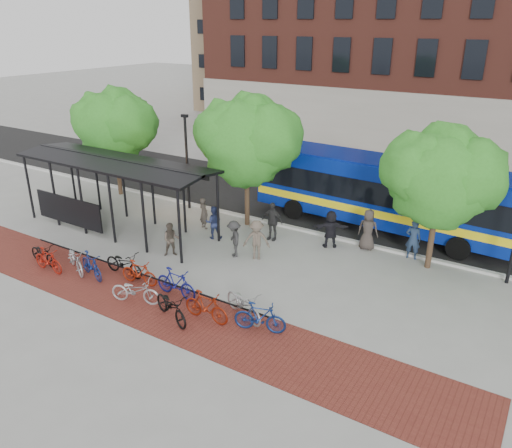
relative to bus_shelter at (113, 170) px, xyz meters
The scene contains 32 objects.
ground 8.68m from the bus_shelter, ahead, with size 160.00×160.00×0.00m, color #9E9E99.
asphalt_street 12.12m from the bus_shelter, 46.19° to the left, with size 160.00×8.00×0.01m, color black.
curb 9.74m from the bus_shelter, 28.84° to the left, with size 160.00×0.25×0.12m, color #B7B7B2.
brick_strip 8.19m from the bus_shelter, 36.40° to the right, with size 24.00×3.00×0.01m, color maroon.
bike_rack_rail 6.74m from the bus_shelter, 36.84° to the right, with size 12.00×0.05×0.95m, color black.
bus_shelter is the anchor object (origin of this frame).
tree_a 5.52m from the bus_shelter, 134.60° to the left, with size 4.90×4.00×6.18m.
tree_b 6.64m from the bus_shelter, 36.21° to the left, with size 5.15×4.20×6.47m.
tree_c 14.77m from the bus_shelter, 15.06° to the left, with size 4.66×3.80×5.92m.
lamp_post_left 4.24m from the bus_shelter, 74.47° to the left, with size 0.35×0.20×5.12m.
bus 12.99m from the bus_shelter, 32.09° to the left, with size 13.04×3.64×3.48m.
bike_0 5.17m from the bus_shelter, 87.42° to the right, with size 0.61×1.76×0.92m, color black.
bike_1 5.54m from the bus_shelter, 78.31° to the right, with size 0.48×1.69×1.02m, color #9F1A0E.
bike_2 5.27m from the bus_shelter, 65.26° to the right, with size 0.70×2.01×1.06m, color #949497.
bike_3 5.72m from the bus_shelter, 55.60° to the right, with size 0.50×1.77×1.06m, color navy.
bike_4 5.74m from the bus_shelter, 41.43° to the right, with size 0.68×1.96×1.03m, color black.
bike_5 6.63m from the bus_shelter, 36.56° to the right, with size 0.46×1.65×0.99m, color #9E270E.
bike_6 7.91m from the bus_shelter, 39.24° to the right, with size 0.66×1.90×1.00m, color #A0A0A2.
bike_7 8.08m from the bus_shelter, 28.16° to the right, with size 0.53×1.88×1.13m, color navy.
bike_8 9.44m from the bus_shelter, 32.69° to the right, with size 0.71×2.03×1.07m, color black.
bike_9 10.03m from the bus_shelter, 26.36° to the right, with size 0.51×1.81×1.09m, color maroon.
bike_10 10.58m from the bus_shelter, 19.69° to the right, with size 0.71×2.03×1.07m, color gray.
bike_11 11.57m from the bus_shelter, 20.18° to the right, with size 0.50×1.78×1.07m, color navy.
pedestrian_1 4.76m from the bus_shelter, 31.70° to the left, with size 0.58×0.38×1.59m, color #39332E.
pedestrian_2 5.43m from the bus_shelter, 17.48° to the left, with size 0.78×0.61×1.60m, color navy.
pedestrian_3 7.94m from the bus_shelter, ahead, with size 1.15×0.66×1.78m, color brown.
pedestrian_4 7.95m from the bus_shelter, 21.55° to the left, with size 1.08×0.45×1.84m, color #2B2B2B.
pedestrian_5 10.63m from the bus_shelter, 19.62° to the left, with size 1.62×0.51×1.74m, color black.
pedestrian_6 12.23m from the bus_shelter, 20.21° to the left, with size 0.92×0.60×1.88m, color #39322E.
pedestrian_7 14.13m from the bus_shelter, 17.83° to the left, with size 0.65×0.43×1.78m, color #21324E.
pedestrian_8 4.97m from the bus_shelter, 13.33° to the right, with size 0.74×0.58×1.52m, color #4D4339.
pedestrian_9 7.02m from the bus_shelter, ahead, with size 1.06×0.61×1.65m, color #2B2B2B.
Camera 1 is at (9.80, -16.33, 9.58)m, focal length 35.00 mm.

